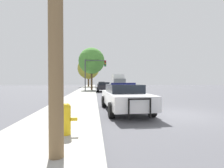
{
  "coord_description": "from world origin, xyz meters",
  "views": [
    {
      "loc": [
        -3.82,
        -8.03,
        1.62
      ],
      "look_at": [
        -1.98,
        10.02,
        1.28
      ],
      "focal_mm": 28.0,
      "sensor_mm": 36.0,
      "label": 1
    }
  ],
  "objects": [
    {
      "name": "ground_plane",
      "position": [
        0.0,
        0.0,
        0.0
      ],
      "size": [
        110.0,
        110.0,
        0.0
      ],
      "primitive_type": "plane",
      "color": "#4F4F54"
    },
    {
      "name": "police_car",
      "position": [
        -2.24,
        1.14,
        0.77
      ],
      "size": [
        2.26,
        5.33,
        1.51
      ],
      "rotation": [
        0.0,
        0.0,
        3.19
      ],
      "color": "white",
      "rests_on": "ground_plane"
    },
    {
      "name": "sidewalk_left",
      "position": [
        -5.1,
        0.0,
        0.07
      ],
      "size": [
        3.0,
        110.0,
        0.13
      ],
      "color": "#A3A099",
      "rests_on": "ground_plane"
    },
    {
      "name": "box_truck",
      "position": [
        1.55,
        31.16,
        1.64
      ],
      "size": [
        2.77,
        6.66,
        3.08
      ],
      "rotation": [
        0.0,
        0.0,
        3.12
      ],
      "color": "slate",
      "rests_on": "ground_plane"
    },
    {
      "name": "traffic_cone",
      "position": [
        -4.82,
        -2.88,
        0.45
      ],
      "size": [
        0.37,
        0.37,
        0.64
      ],
      "color": "orange",
      "rests_on": "sidewalk_left"
    },
    {
      "name": "traffic_light",
      "position": [
        -3.87,
        18.67,
        3.47
      ],
      "size": [
        3.27,
        0.35,
        4.73
      ],
      "color": "#424247",
      "rests_on": "sidewalk_left"
    },
    {
      "name": "fire_hydrant",
      "position": [
        -4.6,
        -3.13,
        0.6
      ],
      "size": [
        0.61,
        0.27,
        0.88
      ],
      "color": "gold",
      "rests_on": "sidewalk_left"
    },
    {
      "name": "car_background_distant",
      "position": [
        -1.84,
        40.94,
        0.73
      ],
      "size": [
        2.17,
        4.21,
        1.35
      ],
      "rotation": [
        0.0,
        0.0,
        0.06
      ],
      "color": "#474C51",
      "rests_on": "ground_plane"
    },
    {
      "name": "tree_sidewalk_far",
      "position": [
        -5.28,
        36.53,
        4.81
      ],
      "size": [
        5.49,
        5.49,
        7.43
      ],
      "color": "brown",
      "rests_on": "sidewalk_left"
    },
    {
      "name": "car_background_midblock",
      "position": [
        -2.37,
        18.09,
        0.76
      ],
      "size": [
        2.2,
        4.29,
        1.4
      ],
      "rotation": [
        0.0,
        0.0,
        -0.05
      ],
      "color": "black",
      "rests_on": "ground_plane"
    },
    {
      "name": "tree_sidewalk_mid",
      "position": [
        -4.26,
        20.91,
        4.88
      ],
      "size": [
        4.28,
        4.28,
        6.9
      ],
      "color": "#4C3823",
      "rests_on": "sidewalk_left"
    }
  ]
}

